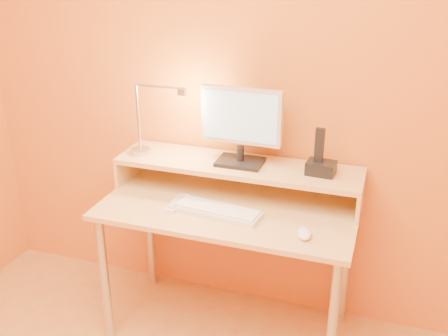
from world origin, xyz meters
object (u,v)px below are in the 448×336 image
(lamp_base, at_px, (140,151))
(keyboard, at_px, (218,211))
(phone_dock, at_px, (321,168))
(remote_control, at_px, (177,203))
(mouse, at_px, (304,233))
(monitor_panel, at_px, (241,116))

(lamp_base, xyz_separation_m, keyboard, (0.49, -0.20, -0.16))
(phone_dock, bearing_deg, keyboard, -146.55)
(remote_control, bearing_deg, mouse, -9.73)
(monitor_panel, relative_size, keyboard, 0.97)
(lamp_base, height_order, mouse, lamp_base)
(monitor_panel, xyz_separation_m, lamp_base, (-0.52, -0.04, -0.23))
(monitor_panel, relative_size, mouse, 3.82)
(monitor_panel, distance_m, phone_dock, 0.44)
(mouse, xyz_separation_m, remote_control, (-0.62, 0.10, -0.01))
(phone_dock, relative_size, remote_control, 0.73)
(lamp_base, height_order, keyboard, lamp_base)
(monitor_panel, distance_m, keyboard, 0.46)
(mouse, bearing_deg, keyboard, 154.59)
(keyboard, xyz_separation_m, mouse, (0.41, -0.08, 0.01))
(phone_dock, height_order, mouse, phone_dock)
(monitor_panel, relative_size, remote_control, 2.19)
(mouse, bearing_deg, remote_control, 156.39)
(monitor_panel, height_order, remote_control, monitor_panel)
(lamp_base, xyz_separation_m, phone_dock, (0.91, 0.03, 0.02))
(phone_dock, bearing_deg, monitor_panel, -177.07)
(lamp_base, bearing_deg, remote_control, -33.58)
(phone_dock, height_order, remote_control, phone_dock)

